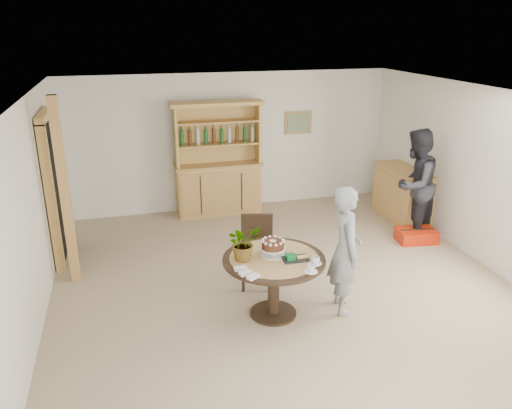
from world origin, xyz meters
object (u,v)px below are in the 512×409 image
(dining_chair, at_px, (257,246))
(teen_boy, at_px, (345,250))
(dining_table, at_px, (274,269))
(sideboard, at_px, (402,195))
(hutch, at_px, (218,176))
(red_suitcase, at_px, (416,235))
(adult_person, at_px, (414,185))

(dining_chair, relative_size, teen_boy, 0.60)
(dining_table, bearing_deg, sideboard, 37.15)
(hutch, distance_m, red_suitcase, 3.57)
(dining_table, relative_size, teen_boy, 0.76)
(hutch, distance_m, sideboard, 3.29)
(teen_boy, distance_m, adult_person, 2.66)
(red_suitcase, bearing_deg, sideboard, 82.54)
(sideboard, height_order, adult_person, adult_person)
(teen_boy, relative_size, red_suitcase, 2.44)
(teen_boy, height_order, red_suitcase, teen_boy)
(dining_table, height_order, adult_person, adult_person)
(hutch, bearing_deg, red_suitcase, -37.40)
(hutch, distance_m, teen_boy, 3.77)
(hutch, xyz_separation_m, dining_table, (-0.05, -3.58, -0.08))
(dining_table, relative_size, adult_person, 0.67)
(hutch, relative_size, teen_boy, 1.29)
(adult_person, bearing_deg, dining_table, -3.05)
(sideboard, relative_size, red_suitcase, 1.95)
(dining_table, height_order, dining_chair, dining_chair)
(teen_boy, bearing_deg, dining_chair, 52.27)
(hutch, distance_m, adult_person, 3.41)
(sideboard, relative_size, teen_boy, 0.80)
(dining_chair, bearing_deg, red_suitcase, 27.31)
(dining_table, xyz_separation_m, teen_boy, (0.85, -0.10, 0.19))
(sideboard, xyz_separation_m, teen_boy, (-2.24, -2.44, 0.32))
(hutch, xyz_separation_m, sideboard, (3.04, -1.24, -0.22))
(dining_chair, bearing_deg, dining_table, -76.35)
(hutch, bearing_deg, teen_boy, -77.67)
(dining_table, distance_m, red_suitcase, 3.23)
(teen_boy, bearing_deg, hutch, 22.78)
(sideboard, height_order, dining_chair, dining_chair)
(dining_chair, height_order, red_suitcase, dining_chair)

